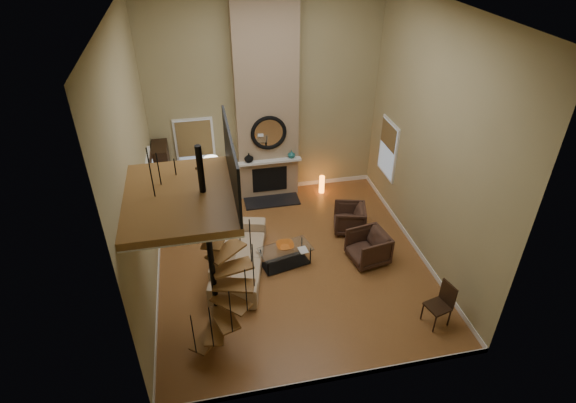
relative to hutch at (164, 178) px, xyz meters
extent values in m
cube|color=#A86C36|center=(2.78, -2.82, -0.95)|extent=(6.00, 6.50, 0.01)
cube|color=tan|center=(2.78, 0.43, 1.80)|extent=(6.00, 0.02, 5.50)
cube|color=tan|center=(2.78, -6.07, 1.80)|extent=(6.00, 0.02, 5.50)
cube|color=tan|center=(-0.22, -2.82, 1.80)|extent=(0.02, 6.50, 5.50)
cube|color=tan|center=(5.78, -2.82, 1.80)|extent=(0.02, 6.50, 5.50)
cube|color=silver|center=(2.78, -2.82, 4.54)|extent=(6.00, 6.50, 0.01)
cube|color=white|center=(2.78, 0.42, -0.89)|extent=(6.00, 0.02, 0.12)
cube|color=white|center=(2.78, -6.06, -0.89)|extent=(6.00, 0.02, 0.12)
cube|color=white|center=(-0.21, -2.82, -0.89)|extent=(0.02, 6.50, 0.12)
cube|color=white|center=(5.77, -2.82, -0.89)|extent=(0.02, 6.50, 0.12)
cube|color=#9F8467|center=(2.78, 0.24, 1.80)|extent=(1.60, 0.38, 5.50)
cube|color=black|center=(2.78, -0.25, -0.93)|extent=(1.50, 0.60, 0.04)
cube|color=black|center=(2.78, 0.04, -0.40)|extent=(0.95, 0.02, 0.72)
cube|color=white|center=(2.78, -0.04, 0.20)|extent=(1.70, 0.18, 0.06)
torus|color=black|center=(2.78, 0.02, 1.00)|extent=(0.94, 0.10, 0.94)
cylinder|color=white|center=(2.78, 0.03, 1.00)|extent=(0.80, 0.01, 0.80)
imported|color=black|center=(2.23, 0.00, 0.35)|extent=(0.24, 0.24, 0.25)
imported|color=#1B5D5F|center=(3.38, 0.00, 0.33)|extent=(0.20, 0.20, 0.21)
cube|color=white|center=(0.88, 0.41, 0.65)|extent=(1.02, 0.04, 1.52)
cube|color=#8C9EB2|center=(0.88, 0.38, 0.65)|extent=(0.90, 0.01, 1.40)
cube|color=olive|center=(0.88, 0.37, 0.86)|extent=(0.90, 0.01, 0.98)
cube|color=white|center=(5.76, -0.82, 0.65)|extent=(0.04, 1.02, 1.52)
cube|color=#8C9EB2|center=(5.74, -0.82, 0.65)|extent=(0.01, 0.90, 1.40)
cube|color=olive|center=(5.72, -0.82, 1.03)|extent=(0.01, 0.90, 0.63)
cube|color=white|center=(-0.19, -1.02, 0.10)|extent=(0.06, 1.05, 2.16)
cube|color=black|center=(-0.15, -1.02, 0.07)|extent=(0.05, 0.90, 2.05)
cube|color=#8C9EB2|center=(-0.12, -1.02, 0.50)|extent=(0.01, 0.60, 0.90)
cube|color=brown|center=(0.63, -4.62, 2.23)|extent=(1.70, 2.20, 0.12)
cube|color=white|center=(0.63, -4.62, 2.16)|extent=(1.70, 2.20, 0.03)
cube|color=black|center=(1.45, -4.62, 2.76)|extent=(0.04, 2.20, 0.94)
cylinder|color=black|center=(0.98, -4.62, 1.06)|extent=(0.10, 0.10, 4.02)
cube|color=brown|center=(0.76, -4.90, -0.69)|extent=(0.71, 0.78, 0.04)
cylinder|color=black|center=(0.54, -5.19, -0.22)|extent=(0.02, 0.02, 0.94)
cube|color=brown|center=(0.92, -4.98, -0.43)|extent=(0.46, 0.77, 0.04)
cylinder|color=black|center=(0.86, -5.33, 0.04)|extent=(0.02, 0.02, 0.94)
cube|color=brown|center=(1.09, -4.96, -0.17)|extent=(0.55, 0.79, 0.04)
cylinder|color=black|center=(1.20, -5.31, 0.30)|extent=(0.02, 0.02, 0.94)
cube|color=brown|center=(1.24, -4.87, 0.09)|extent=(0.75, 0.74, 0.04)
cylinder|color=black|center=(1.50, -5.12, 0.56)|extent=(0.02, 0.02, 0.94)
cube|color=brown|center=(1.33, -4.72, 0.35)|extent=(0.79, 0.53, 0.04)
cylinder|color=black|center=(1.67, -4.82, 0.82)|extent=(0.02, 0.02, 0.94)
cube|color=brown|center=(1.33, -4.55, 0.61)|extent=(0.77, 0.48, 0.04)
cylinder|color=black|center=(1.68, -4.47, 1.08)|extent=(0.02, 0.02, 0.94)
cube|color=brown|center=(1.26, -4.39, 0.87)|extent=(0.77, 0.72, 0.04)
cylinder|color=black|center=(1.53, -4.16, 1.34)|extent=(0.02, 0.02, 0.94)
cube|color=brown|center=(1.12, -4.29, 1.13)|extent=(0.58, 0.79, 0.04)
cylinder|color=black|center=(1.25, -3.95, 1.60)|extent=(0.02, 0.02, 0.94)
cube|color=brown|center=(0.94, -4.26, 1.39)|extent=(0.41, 0.75, 0.04)
cylinder|color=black|center=(0.91, -3.90, 1.86)|extent=(0.02, 0.02, 0.94)
cube|color=brown|center=(0.78, -4.32, 1.65)|extent=(0.68, 0.79, 0.04)
cylinder|color=black|center=(0.58, -4.02, 2.12)|extent=(0.02, 0.02, 0.94)
cube|color=brown|center=(0.66, -4.45, 1.91)|extent=(0.80, 0.64, 0.04)
cylinder|color=black|center=(0.34, -4.28, 2.38)|extent=(0.02, 0.02, 0.94)
cube|color=brown|center=(0.62, -4.62, 2.17)|extent=(0.72, 0.34, 0.04)
cylinder|color=black|center=(0.26, -4.62, 2.64)|extent=(0.02, 0.02, 0.94)
cube|color=black|center=(0.00, 0.00, 0.00)|extent=(0.39, 0.83, 1.85)
imported|color=tan|center=(1.58, -2.82, -0.55)|extent=(1.58, 2.72, 0.75)
imported|color=#40271D|center=(4.51, -1.94, -0.60)|extent=(0.94, 0.92, 0.70)
imported|color=#40271D|center=(4.58, -3.09, -0.60)|extent=(0.96, 0.94, 0.76)
cube|color=silver|center=(2.63, -2.88, -0.51)|extent=(1.26, 0.83, 0.02)
cube|color=black|center=(2.63, -2.88, -0.92)|extent=(1.15, 0.71, 0.01)
cylinder|color=black|center=(2.17, -3.21, -0.73)|extent=(0.03, 0.03, 0.43)
cylinder|color=black|center=(3.18, -2.98, -0.73)|extent=(0.03, 0.03, 0.43)
cylinder|color=black|center=(2.07, -2.78, -0.73)|extent=(0.03, 0.03, 0.43)
cylinder|color=black|center=(3.08, -2.55, -0.73)|extent=(0.03, 0.03, 0.43)
imported|color=orange|center=(2.63, -2.83, -0.45)|extent=(0.40, 0.40, 0.10)
imported|color=gray|center=(2.98, -3.03, -0.49)|extent=(0.22, 0.28, 0.02)
cylinder|color=black|center=(1.23, -0.58, -0.93)|extent=(0.33, 0.33, 0.03)
cylinder|color=black|center=(1.23, -0.58, -0.15)|extent=(0.04, 0.04, 1.44)
cylinder|color=#F2E5C6|center=(1.23, -0.58, 0.60)|extent=(0.37, 0.37, 0.30)
cylinder|color=orange|center=(4.25, -0.04, -0.70)|extent=(0.15, 0.15, 0.53)
cube|color=black|center=(5.15, -5.20, -0.51)|extent=(0.49, 0.49, 0.05)
cube|color=black|center=(5.34, -5.15, -0.25)|extent=(0.13, 0.38, 0.48)
cylinder|color=black|center=(5.02, -5.42, -0.74)|extent=(0.04, 0.04, 0.39)
cylinder|color=black|center=(5.36, -5.33, -0.74)|extent=(0.04, 0.04, 0.39)
cylinder|color=black|center=(4.93, -5.07, -0.74)|extent=(0.04, 0.04, 0.39)
cylinder|color=black|center=(5.28, -4.98, -0.74)|extent=(0.04, 0.04, 0.39)
camera|label=1|loc=(1.03, -10.84, 6.08)|focal=28.97mm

